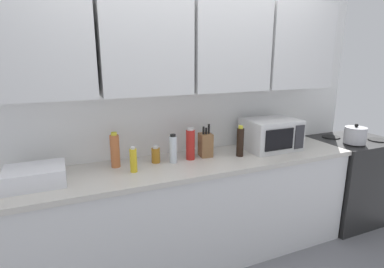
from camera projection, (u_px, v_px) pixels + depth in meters
The scene contains 14 objects.
wall_back_with_cabinets at pixel (184, 75), 2.53m from camera, with size 3.71×0.38×2.60m.
counter_run at pixel (195, 211), 2.60m from camera, with size 2.84×0.63×0.90m.
stove_range at pixel (348, 179), 3.28m from camera, with size 0.76×0.64×0.91m.
kettle at pixel (355, 135), 2.95m from camera, with size 0.20×0.20×0.20m.
microwave at pixel (271, 134), 2.79m from camera, with size 0.48×0.37×0.28m.
dish_rack at pixel (35, 176), 2.02m from camera, with size 0.38×0.30×0.12m, color silver.
knife_block at pixel (205, 145), 2.60m from camera, with size 0.11×0.13×0.28m.
bottle_white_jar at pixel (300, 133), 3.07m from camera, with size 0.06×0.06×0.17m.
bottle_soy_dark at pixel (240, 142), 2.59m from camera, with size 0.06×0.06×0.27m.
bottle_spice_jar at pixel (115, 151), 2.33m from camera, with size 0.07×0.07×0.28m.
bottle_red_sauce at pixel (190, 144), 2.51m from camera, with size 0.07×0.07×0.27m.
bottle_yellow_mustard at pixel (133, 160), 2.24m from camera, with size 0.05×0.05×0.19m.
bottle_clear_tall at pixel (173, 149), 2.44m from camera, with size 0.06×0.06×0.24m.
bottle_amber_vinegar at pixel (156, 155), 2.45m from camera, with size 0.07×0.07×0.14m.
Camera 1 is at (-0.96, -2.45, 1.73)m, focal length 28.45 mm.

